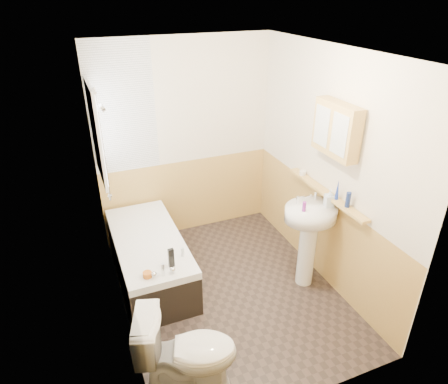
{
  "coord_description": "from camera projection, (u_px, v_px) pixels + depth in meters",
  "views": [
    {
      "loc": [
        -1.33,
        -3.1,
        2.97
      ],
      "look_at": [
        0.0,
        0.15,
        1.15
      ],
      "focal_mm": 32.0,
      "sensor_mm": 36.0,
      "label": 1
    }
  ],
  "objects": [
    {
      "name": "window",
      "position": [
        97.0,
        133.0,
        4.02
      ],
      "size": [
        0.03,
        0.79,
        0.99
      ],
      "color": "white",
      "rests_on": "wall_left"
    },
    {
      "name": "wall_left",
      "position": [
        111.0,
        212.0,
        3.41
      ],
      "size": [
        0.02,
        2.8,
        2.5
      ],
      "primitive_type": "cube",
      "color": "#F0E3C7",
      "rests_on": "ground"
    },
    {
      "name": "tile_cladding_left",
      "position": [
        113.0,
        211.0,
        3.42
      ],
      "size": [
        0.01,
        2.8,
        2.5
      ],
      "primitive_type": "cube",
      "color": "white",
      "rests_on": "wall_left"
    },
    {
      "name": "pine_shelf",
      "position": [
        326.0,
        193.0,
        4.15
      ],
      "size": [
        0.1,
        1.27,
        0.03
      ],
      "primitive_type": "cube",
      "color": "#D7AD58",
      "rests_on": "wall_right"
    },
    {
      "name": "shower_riser",
      "position": [
        103.0,
        137.0,
        3.75
      ],
      "size": [
        0.1,
        0.08,
        1.14
      ],
      "color": "silver",
      "rests_on": "wall_left"
    },
    {
      "name": "wall_front",
      "position": [
        314.0,
        279.0,
        2.63
      ],
      "size": [
        2.2,
        0.02,
        2.5
      ],
      "primitive_type": "cube",
      "color": "#F0E3C7",
      "rests_on": "ground"
    },
    {
      "name": "orange_bottle",
      "position": [
        183.0,
        252.0,
        4.02
      ],
      "size": [
        0.03,
        0.03,
        0.09
      ],
      "primitive_type": "cylinder",
      "rotation": [
        0.0,
        0.0,
        0.07
      ],
      "color": "silver",
      "rests_on": "bathtub"
    },
    {
      "name": "toilet",
      "position": [
        188.0,
        353.0,
        3.16
      ],
      "size": [
        0.89,
        0.67,
        0.78
      ],
      "primitive_type": "imported",
      "rotation": [
        0.0,
        0.0,
        1.25
      ],
      "color": "white",
      "rests_on": "floor"
    },
    {
      "name": "blue_gel",
      "position": [
        171.0,
        258.0,
        3.85
      ],
      "size": [
        0.06,
        0.04,
        0.2
      ],
      "primitive_type": "cube",
      "rotation": [
        0.0,
        0.0,
        0.05
      ],
      "color": "black",
      "rests_on": "bathtub"
    },
    {
      "name": "bathtub",
      "position": [
        150.0,
        257.0,
        4.45
      ],
      "size": [
        0.7,
        1.57,
        0.67
      ],
      "color": "black",
      "rests_on": "floor"
    },
    {
      "name": "wainscot_front",
      "position": [
        302.0,
        356.0,
        2.99
      ],
      "size": [
        2.2,
        0.01,
        1.0
      ],
      "primitive_type": "cube",
      "color": "#D7AD58",
      "rests_on": "wall_front"
    },
    {
      "name": "green_bottle",
      "position": [
        337.0,
        190.0,
        3.94
      ],
      "size": [
        0.05,
        0.05,
        0.21
      ],
      "primitive_type": "cone",
      "rotation": [
        0.0,
        0.0,
        -0.16
      ],
      "color": "#19339E",
      "rests_on": "pine_shelf"
    },
    {
      "name": "foam_can",
      "position": [
        348.0,
        200.0,
        3.82
      ],
      "size": [
        0.05,
        0.05,
        0.16
      ],
      "primitive_type": "cylinder",
      "rotation": [
        0.0,
        0.0,
        0.11
      ],
      "color": "navy",
      "rests_on": "pine_shelf"
    },
    {
      "name": "medicine_cabinet",
      "position": [
        336.0,
        129.0,
        3.75
      ],
      "size": [
        0.14,
        0.57,
        0.51
      ],
      "color": "#D7AD58",
      "rests_on": "wall_right"
    },
    {
      "name": "black_jar",
      "position": [
        303.0,
        173.0,
        4.49
      ],
      "size": [
        0.09,
        0.09,
        0.05
      ],
      "primitive_type": "cylinder",
      "rotation": [
        0.0,
        0.0,
        0.38
      ],
      "color": "silver",
      "rests_on": "pine_shelf"
    },
    {
      "name": "floor",
      "position": [
        229.0,
        291.0,
        4.36
      ],
      "size": [
        2.8,
        2.8,
        0.0
      ],
      "primitive_type": "plane",
      "color": "#2B221E",
      "rests_on": "ground"
    },
    {
      "name": "wall_right",
      "position": [
        328.0,
        171.0,
        4.16
      ],
      "size": [
        0.02,
        2.8,
        2.5
      ],
      "primitive_type": "cube",
      "color": "#F0E3C7",
      "rests_on": "ground"
    },
    {
      "name": "wall_back",
      "position": [
        185.0,
        142.0,
        4.95
      ],
      "size": [
        2.2,
        0.02,
        2.5
      ],
      "primitive_type": "cube",
      "color": "#F0E3C7",
      "rests_on": "ground"
    },
    {
      "name": "tile_return_back",
      "position": [
        122.0,
        109.0,
        4.45
      ],
      "size": [
        0.75,
        0.01,
        1.5
      ],
      "primitive_type": "cube",
      "color": "white",
      "rests_on": "wall_back"
    },
    {
      "name": "ceiling",
      "position": [
        231.0,
        51.0,
        3.21
      ],
      "size": [
        2.8,
        2.8,
        0.0
      ],
      "primitive_type": "plane",
      "rotation": [
        3.14,
        0.0,
        0.0
      ],
      "color": "white",
      "rests_on": "ground"
    },
    {
      "name": "wainscot_back",
      "position": [
        188.0,
        196.0,
        5.27
      ],
      "size": [
        2.2,
        0.01,
        1.0
      ],
      "primitive_type": "cube",
      "color": "#D7AD58",
      "rests_on": "wall_back"
    },
    {
      "name": "sink",
      "position": [
        309.0,
        230.0,
        4.19
      ],
      "size": [
        0.57,
        0.46,
        1.09
      ],
      "rotation": [
        0.0,
        0.0,
        -0.19
      ],
      "color": "white",
      "rests_on": "floor"
    },
    {
      "name": "wainscot_right",
      "position": [
        318.0,
        232.0,
        4.5
      ],
      "size": [
        0.01,
        2.8,
        1.0
      ],
      "primitive_type": "cube",
      "color": "#D7AD58",
      "rests_on": "wall_right"
    },
    {
      "name": "cream_jar",
      "position": [
        147.0,
        275.0,
        3.74
      ],
      "size": [
        0.09,
        0.09,
        0.05
      ],
      "primitive_type": "cylinder",
      "rotation": [
        0.0,
        0.0,
        -0.13
      ],
      "color": "orange",
      "rests_on": "bathtub"
    },
    {
      "name": "clear_bottle",
      "position": [
        304.0,
        207.0,
        3.96
      ],
      "size": [
        0.04,
        0.04,
        0.1
      ],
      "primitive_type": "cylinder",
      "rotation": [
        0.0,
        0.0,
        -0.15
      ],
      "color": "purple",
      "rests_on": "sink"
    },
    {
      "name": "soap_bottle",
      "position": [
        329.0,
        203.0,
        4.05
      ],
      "size": [
        0.13,
        0.21,
        0.09
      ],
      "primitive_type": "imported",
      "rotation": [
        0.0,
        0.0,
        -0.27
      ],
      "color": "silver",
      "rests_on": "sink"
    }
  ]
}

